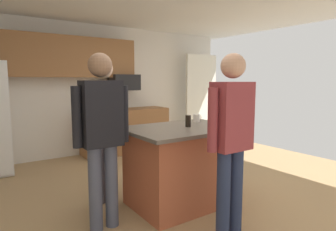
# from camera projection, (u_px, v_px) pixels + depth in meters

# --- Properties ---
(floor) EXTENTS (7.04, 7.04, 0.00)m
(floor) POSITION_uv_depth(u_px,v_px,m) (169.00, 197.00, 3.68)
(floor) COLOR tan
(floor) RESTS_ON ground
(back_wall) EXTENTS (6.40, 0.10, 2.60)m
(back_wall) POSITION_uv_depth(u_px,v_px,m) (91.00, 90.00, 5.82)
(back_wall) COLOR white
(back_wall) RESTS_ON ground
(french_door_window_panel) EXTENTS (0.90, 0.06, 2.00)m
(french_door_window_panel) POSITION_uv_depth(u_px,v_px,m) (201.00, 97.00, 6.97)
(french_door_window_panel) COLOR white
(french_door_window_panel) RESTS_ON ground
(cabinet_run_upper) EXTENTS (2.40, 0.38, 0.75)m
(cabinet_run_upper) POSITION_uv_depth(u_px,v_px,m) (73.00, 57.00, 5.35)
(cabinet_run_upper) COLOR #936038
(cabinet_run_lower) EXTENTS (1.80, 0.63, 0.90)m
(cabinet_run_lower) POSITION_uv_depth(u_px,v_px,m) (126.00, 130.00, 6.00)
(cabinet_run_lower) COLOR #936038
(cabinet_run_lower) RESTS_ON ground
(microwave_over_range) EXTENTS (0.56, 0.40, 0.32)m
(microwave_over_range) POSITION_uv_depth(u_px,v_px,m) (124.00, 82.00, 5.89)
(microwave_over_range) COLOR black
(kitchen_island) EXTENTS (1.32, 0.97, 0.94)m
(kitchen_island) POSITION_uv_depth(u_px,v_px,m) (182.00, 165.00, 3.46)
(kitchen_island) COLOR #AD5638
(kitchen_island) RESTS_ON ground
(person_host_foreground) EXTENTS (0.57, 0.23, 1.74)m
(person_host_foreground) POSITION_uv_depth(u_px,v_px,m) (231.00, 132.00, 2.68)
(person_host_foreground) COLOR #232D4C
(person_host_foreground) RESTS_ON ground
(person_guest_left) EXTENTS (0.57, 0.23, 1.75)m
(person_guest_left) POSITION_uv_depth(u_px,v_px,m) (102.00, 129.00, 2.80)
(person_guest_left) COLOR #4C5166
(person_guest_left) RESTS_ON ground
(person_elder_center) EXTENTS (0.57, 0.23, 1.74)m
(person_elder_center) POSITION_uv_depth(u_px,v_px,m) (104.00, 121.00, 3.44)
(person_elder_center) COLOR #4C5166
(person_elder_center) RESTS_ON ground
(mug_blue_stoneware) EXTENTS (0.13, 0.09, 0.10)m
(mug_blue_stoneware) POSITION_uv_depth(u_px,v_px,m) (197.00, 118.00, 3.84)
(mug_blue_stoneware) COLOR white
(mug_blue_stoneware) RESTS_ON kitchen_island
(tumbler_amber) EXTENTS (0.07, 0.07, 0.14)m
(tumbler_amber) POSITION_uv_depth(u_px,v_px,m) (188.00, 121.00, 3.42)
(tumbler_amber) COLOR black
(tumbler_amber) RESTS_ON kitchen_island
(glass_pilsner) EXTENTS (0.07, 0.07, 0.17)m
(glass_pilsner) POSITION_uv_depth(u_px,v_px,m) (228.00, 120.00, 3.43)
(glass_pilsner) COLOR black
(glass_pilsner) RESTS_ON kitchen_island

